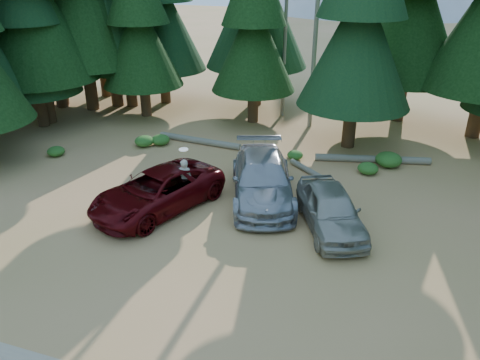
{
  "coord_description": "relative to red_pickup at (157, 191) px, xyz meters",
  "views": [
    {
      "loc": [
        5.09,
        -11.39,
        9.0
      ],
      "look_at": [
        0.04,
        3.89,
        1.25
      ],
      "focal_mm": 35.0,
      "sensor_mm": 36.0,
      "label": 1
    }
  ],
  "objects": [
    {
      "name": "shrub_far_left",
      "position": [
        -3.1,
        6.26,
        -0.51
      ],
      "size": [
        0.96,
        0.96,
        0.53
      ],
      "primitive_type": "ellipsoid",
      "color": "#295C1B",
      "rests_on": "ground"
    },
    {
      "name": "shrub_left",
      "position": [
        -3.8,
        5.8,
        -0.5
      ],
      "size": [
        0.99,
        0.99,
        0.55
      ],
      "primitive_type": "ellipsoid",
      "color": "#295C1B",
      "rests_on": "ground"
    },
    {
      "name": "forest_belt_north",
      "position": [
        3.0,
        12.1,
        -0.77
      ],
      "size": [
        36.0,
        7.0,
        22.0
      ],
      "primitive_type": null,
      "color": "black",
      "rests_on": "ground"
    },
    {
      "name": "log_right",
      "position": [
        7.65,
        7.31,
        -0.6
      ],
      "size": [
        5.37,
        1.54,
        0.35
      ],
      "primitive_type": "cylinder",
      "rotation": [
        0.0,
        1.57,
        0.22
      ],
      "color": "#746C5C",
      "rests_on": "ground"
    },
    {
      "name": "shrub_far_right",
      "position": [
        8.39,
        7.1,
        -0.44
      ],
      "size": [
        1.23,
        1.23,
        0.67
      ],
      "primitive_type": "ellipsoid",
      "color": "#295C1B",
      "rests_on": "ground"
    },
    {
      "name": "snag_front",
      "position": [
        3.8,
        11.6,
        5.23
      ],
      "size": [
        0.24,
        0.24,
        12.0
      ],
      "primitive_type": "cylinder",
      "color": "#746C5C",
      "rests_on": "ground"
    },
    {
      "name": "log_left",
      "position": [
        -1.2,
        7.0,
        -0.61
      ],
      "size": [
        4.69,
        0.75,
        0.33
      ],
      "primitive_type": "cylinder",
      "rotation": [
        0.0,
        1.57,
        -0.09
      ],
      "color": "#746C5C",
      "rests_on": "ground"
    },
    {
      "name": "silver_minivan_right",
      "position": [
        6.59,
        0.67,
        -0.0
      ],
      "size": [
        3.51,
        4.87,
        1.54
      ],
      "primitive_type": "imported",
      "rotation": [
        0.0,
        0.0,
        0.42
      ],
      "color": "#A6A393",
      "rests_on": "ground"
    },
    {
      "name": "shrub_center_left",
      "position": [
        3.29,
        4.71,
        -0.45
      ],
      "size": [
        1.19,
        1.19,
        0.65
      ],
      "primitive_type": "ellipsoid",
      "color": "#295C1B",
      "rests_on": "ground"
    },
    {
      "name": "ground",
      "position": [
        3.0,
        -2.9,
        -0.77
      ],
      "size": [
        160.0,
        160.0,
        0.0
      ],
      "primitive_type": "plane",
      "color": "#A88947",
      "rests_on": "ground"
    },
    {
      "name": "shrub_edge_west",
      "position": [
        -7.33,
        3.26,
        -0.54
      ],
      "size": [
        0.85,
        0.85,
        0.47
      ],
      "primitive_type": "ellipsoid",
      "color": "#295C1B",
      "rests_on": "ground"
    },
    {
      "name": "snag_back",
      "position": [
        1.8,
        13.1,
        4.23
      ],
      "size": [
        0.2,
        0.2,
        10.0
      ],
      "primitive_type": "cylinder",
      "color": "#746C5C",
      "rests_on": "ground"
    },
    {
      "name": "log_mid",
      "position": [
        5.22,
        4.92,
        -0.64
      ],
      "size": [
        2.57,
        2.27,
        0.26
      ],
      "primitive_type": "cylinder",
      "rotation": [
        0.0,
        1.57,
        -0.71
      ],
      "color": "#746C5C",
      "rests_on": "ground"
    },
    {
      "name": "red_pickup",
      "position": [
        0.0,
        0.0,
        0.0
      ],
      "size": [
        4.46,
        6.12,
        1.55
      ],
      "primitive_type": "imported",
      "rotation": [
        0.0,
        0.0,
        -0.38
      ],
      "color": "#50060A",
      "rests_on": "ground"
    },
    {
      "name": "silver_minivan_center",
      "position": [
        3.61,
        2.15,
        0.08
      ],
      "size": [
        4.18,
        6.35,
        1.71
      ],
      "primitive_type": "imported",
      "rotation": [
        0.0,
        0.0,
        0.33
      ],
      "color": "#9A9DA2",
      "rests_on": "ground"
    },
    {
      "name": "shrub_center_right",
      "position": [
        4.04,
        6.55,
        -0.56
      ],
      "size": [
        0.77,
        0.77,
        0.42
      ],
      "primitive_type": "ellipsoid",
      "color": "#295C1B",
      "rests_on": "ground"
    },
    {
      "name": "frisbee_player",
      "position": [
        0.81,
        0.79,
        0.26
      ],
      "size": [
        0.71,
        0.55,
        2.14
      ],
      "rotation": [
        0.0,
        0.0,
        3.38
      ],
      "color": "beige",
      "rests_on": "ground"
    },
    {
      "name": "shrub_right",
      "position": [
        7.55,
        5.95,
        -0.52
      ],
      "size": [
        0.93,
        0.93,
        0.51
      ],
      "primitive_type": "ellipsoid",
      "color": "#295C1B",
      "rests_on": "ground"
    }
  ]
}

